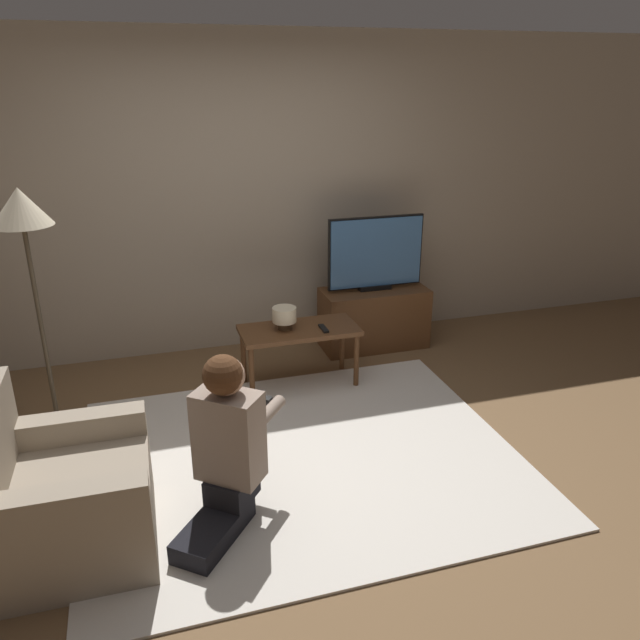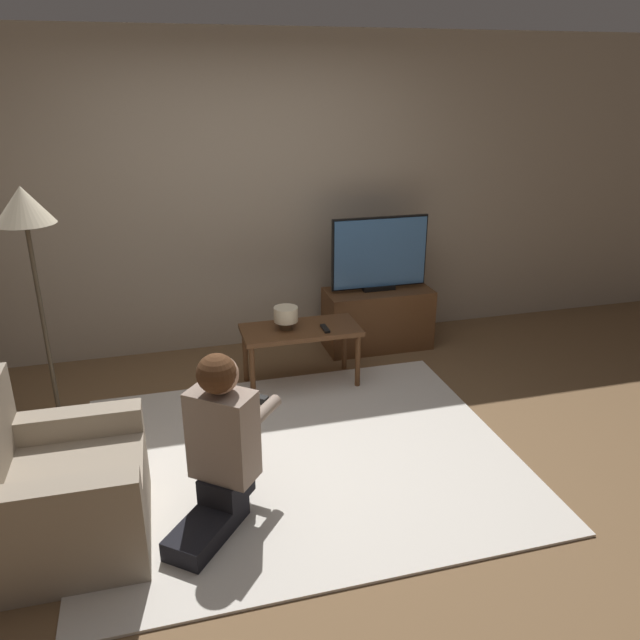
# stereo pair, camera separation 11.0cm
# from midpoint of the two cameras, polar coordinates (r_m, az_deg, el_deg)

# --- Properties ---
(ground_plane) EXTENTS (10.00, 10.00, 0.00)m
(ground_plane) POSITION_cam_midpoint_polar(r_m,az_deg,el_deg) (4.01, -2.38, -12.58)
(ground_plane) COLOR brown
(wall_back) EXTENTS (10.00, 0.06, 2.60)m
(wall_back) POSITION_cam_midpoint_polar(r_m,az_deg,el_deg) (5.30, -7.99, 11.00)
(wall_back) COLOR tan
(wall_back) RESTS_ON ground_plane
(rug) EXTENTS (2.65, 2.20, 0.02)m
(rug) POSITION_cam_midpoint_polar(r_m,az_deg,el_deg) (4.01, -2.39, -12.48)
(rug) COLOR silver
(rug) RESTS_ON ground_plane
(tv_stand) EXTENTS (0.92, 0.41, 0.53)m
(tv_stand) POSITION_cam_midpoint_polar(r_m,az_deg,el_deg) (5.48, 4.36, 0.19)
(tv_stand) COLOR brown
(tv_stand) RESTS_ON ground_plane
(tv) EXTENTS (0.84, 0.08, 0.63)m
(tv) POSITION_cam_midpoint_polar(r_m,az_deg,el_deg) (5.30, 4.52, 6.10)
(tv) COLOR black
(tv) RESTS_ON tv_stand
(coffee_table) EXTENTS (0.89, 0.42, 0.47)m
(coffee_table) POSITION_cam_midpoint_polar(r_m,az_deg,el_deg) (4.72, -2.59, -1.39)
(coffee_table) COLOR brown
(coffee_table) RESTS_ON ground_plane
(floor_lamp) EXTENTS (0.36, 0.36, 1.63)m
(floor_lamp) POSITION_cam_midpoint_polar(r_m,az_deg,el_deg) (4.24, -26.12, 7.51)
(floor_lamp) COLOR #4C4233
(floor_lamp) RESTS_ON ground_plane
(armchair) EXTENTS (0.81, 0.82, 0.87)m
(armchair) POSITION_cam_midpoint_polar(r_m,az_deg,el_deg) (3.47, -23.53, -14.94)
(armchair) COLOR gray
(armchair) RESTS_ON ground_plane
(person_kneeling) EXTENTS (0.73, 0.82, 0.96)m
(person_kneeling) POSITION_cam_midpoint_polar(r_m,az_deg,el_deg) (3.31, -9.49, -10.98)
(person_kneeling) COLOR black
(person_kneeling) RESTS_ON rug
(table_lamp) EXTENTS (0.18, 0.18, 0.17)m
(table_lamp) POSITION_cam_midpoint_polar(r_m,az_deg,el_deg) (4.65, -3.96, 0.35)
(table_lamp) COLOR #4C3823
(table_lamp) RESTS_ON coffee_table
(remote) EXTENTS (0.04, 0.15, 0.02)m
(remote) POSITION_cam_midpoint_polar(r_m,az_deg,el_deg) (4.66, -0.34, -0.78)
(remote) COLOR black
(remote) RESTS_ON coffee_table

